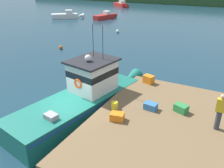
{
  "coord_description": "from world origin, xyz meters",
  "views": [
    {
      "loc": [
        6.99,
        -8.69,
        7.09
      ],
      "look_at": [
        1.2,
        2.24,
        1.4
      ],
      "focal_mm": 37.64,
      "sensor_mm": 36.0,
      "label": 1
    }
  ],
  "objects_px": {
    "moored_boat_off_the_point": "(67,16)",
    "mooring_buoy_spare_mooring": "(118,31)",
    "bait_bucket": "(114,105)",
    "moored_boat_far_left": "(105,16)",
    "crate_single_far": "(181,108)",
    "crate_single_by_cleat": "(149,79)",
    "deckhand_by_the_boat": "(220,111)",
    "mooring_buoy_inshore": "(61,47)",
    "crate_stack_mid_dock": "(117,117)",
    "crate_stack_near_edge": "(151,106)",
    "main_fishing_boat": "(86,97)",
    "moored_boat_outer_mooring": "(121,5)"
  },
  "relations": [
    {
      "from": "main_fishing_boat",
      "to": "moored_boat_off_the_point",
      "type": "relative_size",
      "value": 1.89
    },
    {
      "from": "crate_single_by_cleat",
      "to": "moored_boat_off_the_point",
      "type": "relative_size",
      "value": 0.11
    },
    {
      "from": "main_fishing_boat",
      "to": "bait_bucket",
      "type": "bearing_deg",
      "value": -16.18
    },
    {
      "from": "deckhand_by_the_boat",
      "to": "mooring_buoy_inshore",
      "type": "bearing_deg",
      "value": 149.47
    },
    {
      "from": "crate_single_far",
      "to": "crate_stack_mid_dock",
      "type": "bearing_deg",
      "value": -139.14
    },
    {
      "from": "bait_bucket",
      "to": "main_fishing_boat",
      "type": "bearing_deg",
      "value": 163.82
    },
    {
      "from": "crate_stack_near_edge",
      "to": "moored_boat_outer_mooring",
      "type": "bearing_deg",
      "value": 117.38
    },
    {
      "from": "bait_bucket",
      "to": "deckhand_by_the_boat",
      "type": "distance_m",
      "value": 4.68
    },
    {
      "from": "crate_single_by_cleat",
      "to": "moored_boat_off_the_point",
      "type": "xyz_separation_m",
      "value": [
        -24.01,
        22.9,
        -0.93
      ]
    },
    {
      "from": "crate_stack_mid_dock",
      "to": "bait_bucket",
      "type": "xyz_separation_m",
      "value": [
        -0.58,
        0.86,
        -0.0
      ]
    },
    {
      "from": "deckhand_by_the_boat",
      "to": "mooring_buoy_spare_mooring",
      "type": "relative_size",
      "value": 3.69
    },
    {
      "from": "crate_stack_near_edge",
      "to": "mooring_buoy_spare_mooring",
      "type": "relative_size",
      "value": 1.36
    },
    {
      "from": "crate_stack_near_edge",
      "to": "bait_bucket",
      "type": "bearing_deg",
      "value": -154.96
    },
    {
      "from": "crate_single_far",
      "to": "mooring_buoy_spare_mooring",
      "type": "relative_size",
      "value": 1.36
    },
    {
      "from": "crate_stack_near_edge",
      "to": "crate_stack_mid_dock",
      "type": "height_order",
      "value": "crate_stack_mid_dock"
    },
    {
      "from": "bait_bucket",
      "to": "moored_boat_far_left",
      "type": "bearing_deg",
      "value": 120.12
    },
    {
      "from": "crate_single_by_cleat",
      "to": "crate_stack_near_edge",
      "type": "distance_m",
      "value": 3.11
    },
    {
      "from": "main_fishing_boat",
      "to": "moored_boat_outer_mooring",
      "type": "relative_size",
      "value": 1.77
    },
    {
      "from": "main_fishing_boat",
      "to": "moored_boat_off_the_point",
      "type": "xyz_separation_m",
      "value": [
        -21.45,
        25.92,
        -0.5
      ]
    },
    {
      "from": "mooring_buoy_inshore",
      "to": "mooring_buoy_spare_mooring",
      "type": "distance_m",
      "value": 10.08
    },
    {
      "from": "moored_boat_off_the_point",
      "to": "mooring_buoy_spare_mooring",
      "type": "bearing_deg",
      "value": -25.41
    },
    {
      "from": "crate_single_far",
      "to": "bait_bucket",
      "type": "distance_m",
      "value": 3.18
    },
    {
      "from": "bait_bucket",
      "to": "mooring_buoy_spare_mooring",
      "type": "height_order",
      "value": "bait_bucket"
    },
    {
      "from": "bait_bucket",
      "to": "crate_single_far",
      "type": "bearing_deg",
      "value": 21.92
    },
    {
      "from": "bait_bucket",
      "to": "deckhand_by_the_boat",
      "type": "height_order",
      "value": "deckhand_by_the_boat"
    },
    {
      "from": "mooring_buoy_inshore",
      "to": "crate_single_by_cleat",
      "type": "bearing_deg",
      "value": -28.11
    },
    {
      "from": "crate_single_by_cleat",
      "to": "bait_bucket",
      "type": "distance_m",
      "value": 3.66
    },
    {
      "from": "bait_bucket",
      "to": "deckhand_by_the_boat",
      "type": "relative_size",
      "value": 0.21
    },
    {
      "from": "crate_stack_mid_dock",
      "to": "bait_bucket",
      "type": "height_order",
      "value": "crate_stack_mid_dock"
    },
    {
      "from": "deckhand_by_the_boat",
      "to": "main_fishing_boat",
      "type": "bearing_deg",
      "value": 179.07
    },
    {
      "from": "crate_stack_mid_dock",
      "to": "mooring_buoy_inshore",
      "type": "xyz_separation_m",
      "value": [
        -12.26,
        10.97,
        -1.18
      ]
    },
    {
      "from": "crate_single_by_cleat",
      "to": "mooring_buoy_spare_mooring",
      "type": "bearing_deg",
      "value": 122.17
    },
    {
      "from": "moored_boat_far_left",
      "to": "mooring_buoy_inshore",
      "type": "xyz_separation_m",
      "value": [
        5.41,
        -19.35,
        -0.27
      ]
    },
    {
      "from": "bait_bucket",
      "to": "crate_single_by_cleat",
      "type": "bearing_deg",
      "value": 83.11
    },
    {
      "from": "crate_stack_mid_dock",
      "to": "mooring_buoy_spare_mooring",
      "type": "xyz_separation_m",
      "value": [
        -10.45,
        20.89,
        -1.15
      ]
    },
    {
      "from": "moored_boat_off_the_point",
      "to": "crate_single_far",
      "type": "bearing_deg",
      "value": -43.7
    },
    {
      "from": "crate_stack_near_edge",
      "to": "bait_bucket",
      "type": "xyz_separation_m",
      "value": [
        -1.59,
        -0.74,
        0.01
      ]
    },
    {
      "from": "crate_stack_mid_dock",
      "to": "moored_boat_far_left",
      "type": "distance_m",
      "value": 35.11
    },
    {
      "from": "moored_boat_outer_mooring",
      "to": "main_fishing_boat",
      "type": "bearing_deg",
      "value": -66.38
    },
    {
      "from": "crate_stack_near_edge",
      "to": "mooring_buoy_inshore",
      "type": "distance_m",
      "value": 16.29
    },
    {
      "from": "main_fishing_boat",
      "to": "crate_stack_near_edge",
      "type": "bearing_deg",
      "value": 1.96
    },
    {
      "from": "main_fishing_boat",
      "to": "moored_boat_off_the_point",
      "type": "distance_m",
      "value": 33.64
    },
    {
      "from": "bait_bucket",
      "to": "moored_boat_far_left",
      "type": "distance_m",
      "value": 34.07
    },
    {
      "from": "crate_stack_near_edge",
      "to": "mooring_buoy_inshore",
      "type": "xyz_separation_m",
      "value": [
        -13.27,
        9.37,
        -1.17
      ]
    },
    {
      "from": "crate_single_by_cleat",
      "to": "deckhand_by_the_boat",
      "type": "height_order",
      "value": "deckhand_by_the_boat"
    },
    {
      "from": "crate_single_by_cleat",
      "to": "moored_boat_outer_mooring",
      "type": "distance_m",
      "value": 49.55
    },
    {
      "from": "crate_stack_near_edge",
      "to": "deckhand_by_the_boat",
      "type": "distance_m",
      "value": 3.1
    },
    {
      "from": "moored_boat_far_left",
      "to": "moored_boat_off_the_point",
      "type": "xyz_separation_m",
      "value": [
        -6.48,
        -2.93,
        0.05
      ]
    },
    {
      "from": "crate_single_far",
      "to": "crate_stack_near_edge",
      "type": "bearing_deg",
      "value": -161.9
    },
    {
      "from": "mooring_buoy_spare_mooring",
      "to": "main_fishing_boat",
      "type": "bearing_deg",
      "value": -68.24
    }
  ]
}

